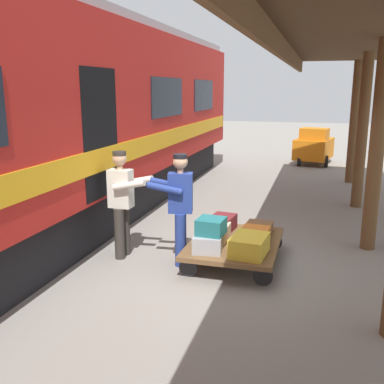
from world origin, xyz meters
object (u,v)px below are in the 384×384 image
at_px(luggage_cart, 235,244).
at_px(suitcase_yellow_case, 249,245).
at_px(suitcase_maroon_trunk, 223,223).
at_px(train_car, 18,125).
at_px(suitcase_brown_leather, 259,228).
at_px(suitcase_orange_carryall, 254,236).
at_px(suitcase_teal_softside, 211,226).
at_px(baggage_tug, 314,147).
at_px(suitcase_cream_canvas, 216,233).
at_px(porter_in_overalls, 179,205).
at_px(porter_by_door, 122,201).
at_px(suitcase_gray_aluminum, 208,242).

xyz_separation_m(luggage_cart, suitcase_yellow_case, (-0.30, 0.49, 0.19)).
bearing_deg(suitcase_yellow_case, suitcase_maroon_trunk, -58.52).
bearing_deg(luggage_cart, train_car, 2.77).
xyz_separation_m(suitcase_brown_leather, suitcase_orange_carryall, (0.00, 0.49, 0.03)).
bearing_deg(suitcase_teal_softside, baggage_tug, -96.87).
xyz_separation_m(train_car, luggage_cart, (-3.61, -0.17, -1.77)).
bearing_deg(luggage_cart, baggage_tug, -95.67).
height_order(suitcase_brown_leather, suitcase_cream_canvas, suitcase_cream_canvas).
bearing_deg(porter_in_overalls, suitcase_cream_canvas, -151.31).
xyz_separation_m(porter_by_door, baggage_tug, (-2.72, -10.01, -0.30)).
distance_m(suitcase_orange_carryall, porter_in_overalls, 1.24).
height_order(suitcase_maroon_trunk, suitcase_brown_leather, suitcase_maroon_trunk).
bearing_deg(suitcase_brown_leather, suitcase_teal_softside, 59.66).
xyz_separation_m(suitcase_teal_softside, baggage_tug, (-1.23, -10.23, -0.08)).
bearing_deg(suitcase_cream_canvas, suitcase_orange_carryall, 180.00).
bearing_deg(baggage_tug, suitcase_brown_leather, 85.87).
bearing_deg(baggage_tug, suitcase_orange_carryall, 86.08).
height_order(suitcase_yellow_case, porter_by_door, porter_by_door).
distance_m(suitcase_yellow_case, porter_in_overalls, 1.21).
xyz_separation_m(train_car, baggage_tug, (-4.58, -9.93, -1.43)).
xyz_separation_m(suitcase_gray_aluminum, suitcase_cream_canvas, (-0.00, -0.49, -0.01)).
relative_size(train_car, luggage_cart, 10.04).
xyz_separation_m(suitcase_cream_canvas, suitcase_teal_softside, (-0.04, 0.47, 0.25)).
bearing_deg(train_car, suitcase_maroon_trunk, -168.64).
distance_m(luggage_cart, porter_by_door, 1.88).
height_order(train_car, baggage_tug, train_car).
height_order(suitcase_maroon_trunk, baggage_tug, baggage_tug).
bearing_deg(porter_in_overalls, suitcase_teal_softside, 160.40).
height_order(suitcase_maroon_trunk, porter_in_overalls, porter_in_overalls).
bearing_deg(suitcase_cream_canvas, suitcase_yellow_case, 140.77).
relative_size(suitcase_maroon_trunk, porter_by_door, 0.28).
relative_size(train_car, suitcase_maroon_trunk, 37.28).
bearing_deg(suitcase_maroon_trunk, porter_by_door, 27.29).
relative_size(suitcase_maroon_trunk, suitcase_teal_softside, 1.26).
bearing_deg(train_car, suitcase_yellow_case, 175.38).
bearing_deg(suitcase_brown_leather, suitcase_maroon_trunk, 0.00).
distance_m(suitcase_maroon_trunk, suitcase_brown_leather, 0.60).
relative_size(suitcase_cream_canvas, suitcase_orange_carryall, 0.98).
bearing_deg(porter_by_door, train_car, -2.60).
height_order(train_car, suitcase_gray_aluminum, train_car).
xyz_separation_m(suitcase_brown_leather, baggage_tug, (-0.67, -9.26, 0.20)).
height_order(luggage_cart, porter_in_overalls, porter_in_overalls).
bearing_deg(suitcase_orange_carryall, porter_in_overalls, 14.08).
bearing_deg(suitcase_cream_canvas, suitcase_teal_softside, 94.54).
bearing_deg(suitcase_gray_aluminum, suitcase_orange_carryall, -140.77).
xyz_separation_m(train_car, suitcase_yellow_case, (-3.91, 0.32, -1.58)).
height_order(suitcase_gray_aluminum, suitcase_teal_softside, suitcase_teal_softside).
bearing_deg(suitcase_maroon_trunk, train_car, 11.36).
bearing_deg(suitcase_cream_canvas, baggage_tug, -97.42).
relative_size(suitcase_gray_aluminum, suitcase_cream_canvas, 0.92).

